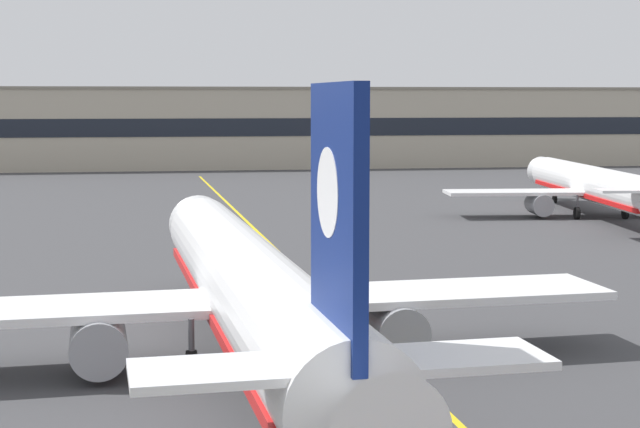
{
  "coord_description": "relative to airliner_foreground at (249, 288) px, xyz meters",
  "views": [
    {
      "loc": [
        -9.09,
        -26.28,
        11.24
      ],
      "look_at": [
        -2.18,
        17.56,
        6.14
      ],
      "focal_mm": 56.69,
      "sensor_mm": 36.0,
      "label": 1
    }
  ],
  "objects": [
    {
      "name": "terminal_building",
      "position": [
        5.8,
        122.25,
        3.14
      ],
      "size": [
        161.41,
        12.4,
        13.01
      ],
      "color": "#B2A893",
      "rests_on": "ground"
    },
    {
      "name": "airliner_background",
      "position": [
        37.14,
        48.52,
        -0.39
      ],
      "size": [
        28.6,
        36.76,
        10.31
      ],
      "color": "white",
      "rests_on": "ground"
    },
    {
      "name": "airliner_foreground",
      "position": [
        0.0,
        0.0,
        0.0
      ],
      "size": [
        32.24,
        41.52,
        11.65
      ],
      "color": "white",
      "rests_on": "ground"
    },
    {
      "name": "safety_cone_by_nose_gear",
      "position": [
        1.24,
        17.02,
        -3.11
      ],
      "size": [
        0.44,
        0.44,
        0.55
      ],
      "color": "orange",
      "rests_on": "ground"
    },
    {
      "name": "taxiway_centreline",
      "position": [
        5.55,
        14.84,
        -3.37
      ],
      "size": [
        7.55,
        179.87,
        0.01
      ],
      "primitive_type": "cube",
      "rotation": [
        0.0,
        0.0,
        0.04
      ],
      "color": "yellow",
      "rests_on": "ground"
    }
  ]
}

